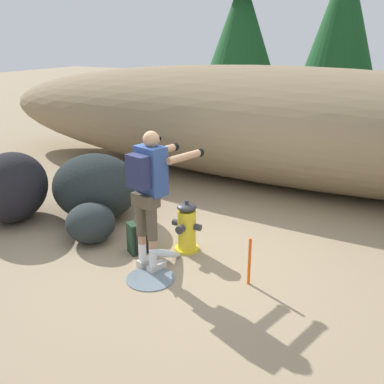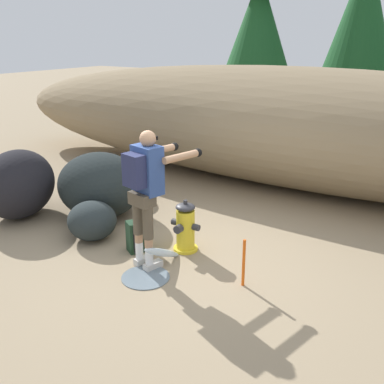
{
  "view_description": "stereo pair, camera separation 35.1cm",
  "coord_description": "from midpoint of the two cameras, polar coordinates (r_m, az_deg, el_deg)",
  "views": [
    {
      "loc": [
        2.71,
        -4.71,
        2.85
      ],
      "look_at": [
        -0.18,
        0.48,
        0.75
      ],
      "focal_mm": 41.95,
      "sensor_mm": 36.0,
      "label": 1
    },
    {
      "loc": [
        3.01,
        -4.53,
        2.85
      ],
      "look_at": [
        -0.18,
        0.48,
        0.75
      ],
      "focal_mm": 41.95,
      "sensor_mm": 36.0,
      "label": 2
    }
  ],
  "objects": [
    {
      "name": "survey_stake",
      "position": [
        5.4,
        5.45,
        -8.8
      ],
      "size": [
        0.04,
        0.04,
        0.6
      ],
      "primitive_type": "cylinder",
      "color": "#E55914",
      "rests_on": "ground_plane"
    },
    {
      "name": "ground_plane",
      "position": [
        6.14,
        -2.38,
        -8.38
      ],
      "size": [
        56.0,
        56.0,
        0.04
      ],
      "primitive_type": "cube",
      "color": "#998466"
    },
    {
      "name": "boulder_small",
      "position": [
        8.28,
        -12.08,
        1.48
      ],
      "size": [
        1.34,
        1.27,
        0.71
      ],
      "primitive_type": "ellipsoid",
      "rotation": [
        0.0,
        0.0,
        0.42
      ],
      "color": "black",
      "rests_on": "ground_plane"
    },
    {
      "name": "boulder_outlier",
      "position": [
        6.65,
        -14.25,
        -3.85
      ],
      "size": [
        0.72,
        0.71,
        0.57
      ],
      "primitive_type": "ellipsoid",
      "rotation": [
        0.0,
        0.0,
        1.57
      ],
      "color": "#242C2D",
      "rests_on": "ground_plane"
    },
    {
      "name": "boulder_mid",
      "position": [
        7.73,
        -23.23,
        0.54
      ],
      "size": [
        1.55,
        1.73,
        1.1
      ],
      "primitive_type": "ellipsoid",
      "rotation": [
        0.0,
        0.0,
        1.98
      ],
      "color": "black",
      "rests_on": "ground_plane"
    },
    {
      "name": "dirt_embankment",
      "position": [
        9.1,
        10.34,
        8.32
      ],
      "size": [
        14.49,
        3.2,
        2.28
      ],
      "primitive_type": "ellipsoid",
      "color": "#897556",
      "rests_on": "ground_plane"
    },
    {
      "name": "boulder_large",
      "position": [
        7.39,
        -13.5,
        0.63
      ],
      "size": [
        1.54,
        1.44,
        1.06
      ],
      "primitive_type": "ellipsoid",
      "rotation": [
        0.0,
        0.0,
        0.12
      ],
      "color": "black",
      "rests_on": "ground_plane"
    },
    {
      "name": "hydrant_water_jet",
      "position": [
        5.76,
        -5.75,
        -8.85
      ],
      "size": [
        0.6,
        1.05,
        0.48
      ],
      "color": "silver",
      "rests_on": "ground_plane"
    },
    {
      "name": "pine_tree_far_left",
      "position": [
        14.28,
        5.64,
        22.26
      ],
      "size": [
        2.23,
        2.23,
        6.62
      ],
      "color": "#47331E",
      "rests_on": "ground_plane"
    },
    {
      "name": "utility_worker",
      "position": [
        5.48,
        -7.13,
        1.03
      ],
      "size": [
        0.66,
        1.03,
        1.77
      ],
      "rotation": [
        0.0,
        0.0,
        1.34
      ],
      "color": "beige",
      "rests_on": "ground_plane"
    },
    {
      "name": "fire_hydrant",
      "position": [
        6.16,
        -2.32,
        -4.59
      ],
      "size": [
        0.43,
        0.39,
        0.74
      ],
      "color": "yellow",
      "rests_on": "ground_plane"
    },
    {
      "name": "spare_backpack",
      "position": [
        6.23,
        -8.33,
        -5.74
      ],
      "size": [
        0.36,
        0.36,
        0.47
      ],
      "rotation": [
        0.0,
        0.0,
        2.59
      ],
      "color": "#1E3823",
      "rests_on": "ground_plane"
    }
  ]
}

